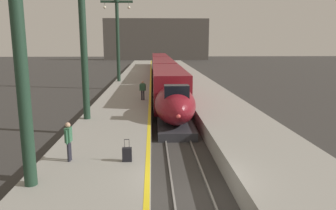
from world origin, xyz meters
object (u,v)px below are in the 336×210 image
at_px(station_column_far, 118,34).
at_px(passenger_mid_platform, 143,89).
at_px(station_column_mid, 83,37).
at_px(rolling_suitcase, 127,154).
at_px(highspeed_train_main, 163,71).
at_px(station_column_near, 16,10).
at_px(passenger_near_edge, 69,139).

bearing_deg(station_column_far, passenger_mid_platform, -76.13).
bearing_deg(station_column_mid, rolling_suitcase, -67.95).
height_order(highspeed_train_main, station_column_far, station_column_far).
bearing_deg(station_column_near, passenger_mid_platform, 78.43).
bearing_deg(station_column_far, passenger_near_edge, -88.45).
bearing_deg(highspeed_train_main, station_column_far, -146.45).
height_order(station_column_mid, passenger_near_edge, station_column_mid).
bearing_deg(highspeed_train_main, station_column_mid, -103.25).
xyz_separation_m(highspeed_train_main, passenger_mid_platform, (-2.39, -18.11, 0.08)).
distance_m(station_column_mid, rolling_suitcase, 10.00).
xyz_separation_m(station_column_near, rolling_suitcase, (3.25, 2.15, -5.71)).
distance_m(station_column_far, passenger_mid_platform, 15.48).
bearing_deg(passenger_near_edge, rolling_suitcase, -4.40).
bearing_deg(station_column_mid, highspeed_train_main, 76.75).
height_order(station_column_near, passenger_mid_platform, station_column_near).
bearing_deg(passenger_mid_platform, highspeed_train_main, 82.47).
bearing_deg(passenger_mid_platform, station_column_far, 103.87).
bearing_deg(station_column_near, station_column_far, 90.00).
height_order(passenger_near_edge, rolling_suitcase, passenger_near_edge).
xyz_separation_m(station_column_mid, station_column_far, (0.00, 21.14, 0.77)).
relative_size(station_column_near, station_column_mid, 1.15).
bearing_deg(station_column_far, station_column_near, -90.00).
xyz_separation_m(station_column_near, station_column_far, (-0.00, 31.32, 0.06)).
relative_size(highspeed_train_main, passenger_mid_platform, 33.23).
relative_size(highspeed_train_main, rolling_suitcase, 57.19).
height_order(highspeed_train_main, rolling_suitcase, highspeed_train_main).
bearing_deg(passenger_near_edge, passenger_mid_platform, 79.57).
xyz_separation_m(station_column_near, station_column_mid, (-0.00, 10.18, -0.71)).
bearing_deg(rolling_suitcase, highspeed_train_main, 85.42).
bearing_deg(highspeed_train_main, station_column_near, -99.51).
height_order(station_column_mid, rolling_suitcase, station_column_mid).
distance_m(station_column_near, station_column_mid, 10.20).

